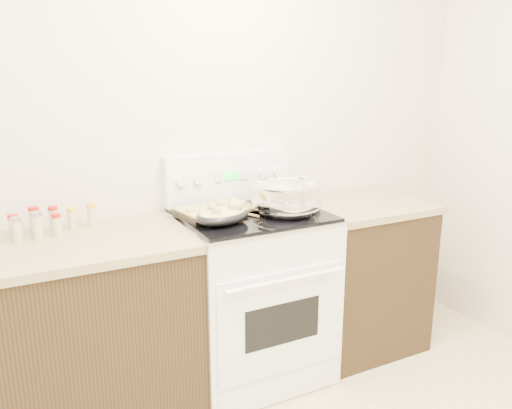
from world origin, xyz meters
TOP-DOWN VIEW (x-y plane):
  - room_shell at (0.00, 0.00)m, footprint 4.10×3.60m
  - counter_left at (-0.48, 1.43)m, footprint 0.93×0.67m
  - counter_right at (1.08, 1.43)m, footprint 0.73×0.67m
  - kitchen_range at (0.35, 1.42)m, footprint 0.78×0.73m
  - mixing_bowl at (0.50, 1.32)m, footprint 0.38×0.38m
  - roasting_pan at (0.14, 1.31)m, footprint 0.36×0.31m
  - baking_sheet at (0.18, 1.49)m, footprint 0.47×0.36m
  - wooden_spoon at (0.25, 1.36)m, footprint 0.13×0.24m
  - blue_ladle at (0.69, 1.33)m, footprint 0.18×0.21m
  - spice_jars at (-0.64, 1.60)m, footprint 0.40×0.15m

SIDE VIEW (x-z plane):
  - counter_left at x=-0.48m, z-range 0.00..0.92m
  - counter_right at x=1.08m, z-range 0.00..0.92m
  - kitchen_range at x=0.35m, z-range -0.12..1.10m
  - wooden_spoon at x=0.25m, z-range 0.93..0.98m
  - baking_sheet at x=0.18m, z-range 0.93..0.99m
  - blue_ladle at x=0.69m, z-range 0.93..1.02m
  - spice_jars at x=-0.64m, z-range 0.91..1.05m
  - roasting_pan at x=0.14m, z-range 0.93..1.05m
  - mixing_bowl at x=0.50m, z-range 0.92..1.14m
  - room_shell at x=0.00m, z-range 0.33..3.08m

